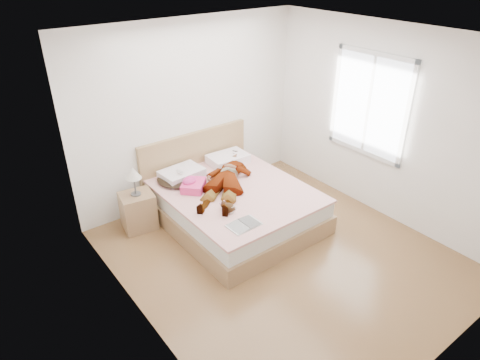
% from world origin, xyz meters
% --- Properties ---
extents(ground, '(4.00, 4.00, 0.00)m').
position_xyz_m(ground, '(0.00, 0.00, 0.00)').
color(ground, '#4B3017').
rests_on(ground, ground).
extents(woman, '(1.67, 1.61, 0.23)m').
position_xyz_m(woman, '(0.02, 1.17, 0.63)').
color(woman, white).
rests_on(woman, bed).
extents(hair, '(0.54, 0.61, 0.08)m').
position_xyz_m(hair, '(-0.55, 1.62, 0.55)').
color(hair, black).
rests_on(hair, bed).
extents(phone, '(0.09, 0.09, 0.05)m').
position_xyz_m(phone, '(-0.48, 1.57, 0.68)').
color(phone, silver).
rests_on(phone, bed).
extents(room_shell, '(4.00, 4.00, 4.00)m').
position_xyz_m(room_shell, '(1.77, 0.30, 1.50)').
color(room_shell, white).
rests_on(room_shell, ground).
extents(bed, '(1.80, 2.08, 1.00)m').
position_xyz_m(bed, '(0.00, 1.04, 0.28)').
color(bed, brown).
rests_on(bed, ground).
extents(towel, '(0.45, 0.44, 0.18)m').
position_xyz_m(towel, '(-0.45, 1.31, 0.58)').
color(towel, '#F843A7').
rests_on(towel, bed).
extents(magazine, '(0.39, 0.26, 0.02)m').
position_xyz_m(magazine, '(-0.42, 0.22, 0.52)').
color(magazine, white).
rests_on(magazine, bed).
extents(coffee_mug, '(0.13, 0.11, 0.09)m').
position_xyz_m(coffee_mug, '(-0.38, 0.54, 0.56)').
color(coffee_mug, silver).
rests_on(coffee_mug, bed).
extents(plush_toy, '(0.16, 0.22, 0.12)m').
position_xyz_m(plush_toy, '(-0.40, 0.58, 0.57)').
color(plush_toy, '#311C0D').
rests_on(plush_toy, bed).
extents(nightstand, '(0.48, 0.44, 0.91)m').
position_xyz_m(nightstand, '(-1.12, 1.63, 0.30)').
color(nightstand, brown).
rests_on(nightstand, ground).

